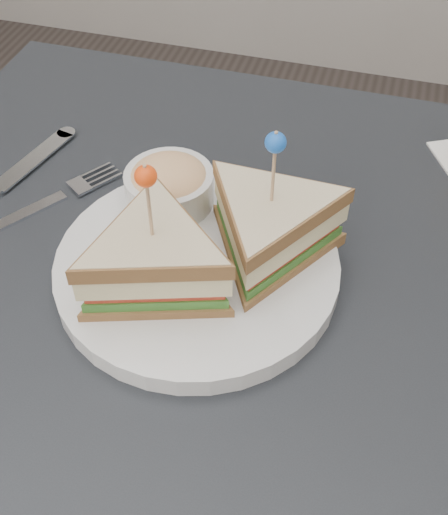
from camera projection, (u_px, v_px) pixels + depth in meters
table at (212, 346)px, 0.67m from camera, size 0.80×0.80×0.75m
plate_meal at (205, 243)px, 0.60m from camera, size 0.33×0.32×0.16m
cutlery_fork at (49, 202)px, 0.70m from camera, size 0.13×0.17×0.01m
cutlery_knife at (3, 185)px, 0.72m from camera, size 0.07×0.22×0.01m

